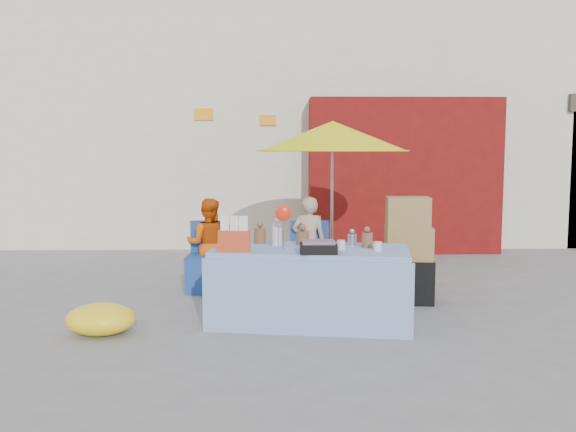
{
  "coord_description": "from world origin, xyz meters",
  "views": [
    {
      "loc": [
        0.05,
        -6.09,
        1.7
      ],
      "look_at": [
        0.17,
        0.6,
        1.0
      ],
      "focal_mm": 38.0,
      "sensor_mm": 36.0,
      "label": 1
    }
  ],
  "objects_px": {
    "chair_right": "(309,270)",
    "vendor_orange": "(208,244)",
    "umbrella": "(333,137)",
    "market_table": "(310,284)",
    "chair_left": "(208,271)",
    "box_stack": "(408,254)",
    "vendor_beige": "(309,243)"
  },
  "relations": [
    {
      "from": "chair_left",
      "to": "umbrella",
      "type": "distance_m",
      "value": 2.27
    },
    {
      "from": "market_table",
      "to": "umbrella",
      "type": "height_order",
      "value": "umbrella"
    },
    {
      "from": "market_table",
      "to": "box_stack",
      "type": "height_order",
      "value": "box_stack"
    },
    {
      "from": "chair_left",
      "to": "box_stack",
      "type": "height_order",
      "value": "box_stack"
    },
    {
      "from": "vendor_orange",
      "to": "box_stack",
      "type": "height_order",
      "value": "box_stack"
    },
    {
      "from": "chair_left",
      "to": "vendor_orange",
      "type": "height_order",
      "value": "vendor_orange"
    },
    {
      "from": "chair_left",
      "to": "market_table",
      "type": "bearing_deg",
      "value": -47.73
    },
    {
      "from": "chair_right",
      "to": "chair_left",
      "type": "bearing_deg",
      "value": -177.63
    },
    {
      "from": "vendor_orange",
      "to": "umbrella",
      "type": "xyz_separation_m",
      "value": [
        1.55,
        0.15,
        1.32
      ]
    },
    {
      "from": "vendor_beige",
      "to": "umbrella",
      "type": "distance_m",
      "value": 1.35
    },
    {
      "from": "vendor_orange",
      "to": "vendor_beige",
      "type": "bearing_deg",
      "value": -177.63
    },
    {
      "from": "market_table",
      "to": "chair_left",
      "type": "relative_size",
      "value": 2.45
    },
    {
      "from": "chair_left",
      "to": "umbrella",
      "type": "relative_size",
      "value": 0.41
    },
    {
      "from": "chair_right",
      "to": "vendor_orange",
      "type": "relative_size",
      "value": 0.75
    },
    {
      "from": "market_table",
      "to": "umbrella",
      "type": "relative_size",
      "value": 1.0
    },
    {
      "from": "vendor_orange",
      "to": "market_table",
      "type": "bearing_deg",
      "value": 129.75
    },
    {
      "from": "chair_left",
      "to": "vendor_orange",
      "type": "xyz_separation_m",
      "value": [
        -0.0,
        0.13,
        0.31
      ]
    },
    {
      "from": "vendor_orange",
      "to": "box_stack",
      "type": "bearing_deg",
      "value": 165.46
    },
    {
      "from": "market_table",
      "to": "vendor_orange",
      "type": "relative_size",
      "value": 1.83
    },
    {
      "from": "market_table",
      "to": "chair_left",
      "type": "bearing_deg",
      "value": 138.36
    },
    {
      "from": "chair_left",
      "to": "chair_right",
      "type": "bearing_deg",
      "value": 2.37
    },
    {
      "from": "chair_right",
      "to": "umbrella",
      "type": "height_order",
      "value": "umbrella"
    },
    {
      "from": "chair_left",
      "to": "box_stack",
      "type": "relative_size",
      "value": 0.71
    },
    {
      "from": "chair_left",
      "to": "vendor_beige",
      "type": "distance_m",
      "value": 1.3
    },
    {
      "from": "market_table",
      "to": "box_stack",
      "type": "bearing_deg",
      "value": 44.02
    },
    {
      "from": "market_table",
      "to": "umbrella",
      "type": "distance_m",
      "value": 2.29
    },
    {
      "from": "vendor_orange",
      "to": "umbrella",
      "type": "height_order",
      "value": "umbrella"
    },
    {
      "from": "market_table",
      "to": "vendor_orange",
      "type": "bearing_deg",
      "value": 135.83
    },
    {
      "from": "vendor_beige",
      "to": "chair_right",
      "type": "bearing_deg",
      "value": 92.64
    },
    {
      "from": "chair_left",
      "to": "vendor_beige",
      "type": "bearing_deg",
      "value": 8.5
    },
    {
      "from": "vendor_orange",
      "to": "box_stack",
      "type": "xyz_separation_m",
      "value": [
        2.34,
        -0.71,
        -0.01
      ]
    },
    {
      "from": "chair_right",
      "to": "vendor_orange",
      "type": "distance_m",
      "value": 1.3
    }
  ]
}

